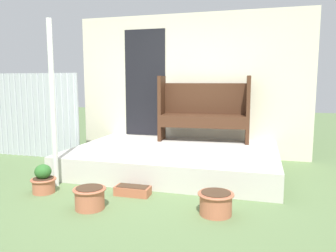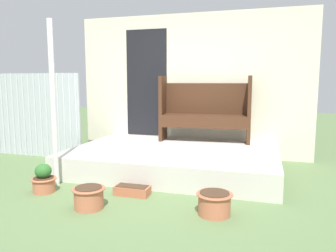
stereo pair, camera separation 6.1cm
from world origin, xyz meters
name	(u,v)px [view 1 (the left image)]	position (x,y,z in m)	size (l,w,h in m)	color
ground_plane	(146,191)	(0.00, 0.00, 0.00)	(24.00, 24.00, 0.00)	#5B7547
porch_slab	(174,159)	(0.09, 1.09, 0.17)	(3.13, 2.18, 0.34)	beige
house_wall	(188,86)	(0.05, 2.20, 1.30)	(4.33, 0.08, 2.60)	beige
fence_corrugated	(25,115)	(-2.81, 1.28, 0.76)	(2.21, 0.05, 1.52)	#ADB2B7
support_post	(53,105)	(-1.22, -0.13, 1.08)	(0.07, 0.07, 2.16)	white
bench	(204,108)	(0.41, 1.87, 0.91)	(1.58, 0.50, 1.14)	#422616
flower_pot_left	(43,180)	(-1.20, -0.41, 0.16)	(0.31, 0.31, 0.36)	#B76647
flower_pot_middle	(90,197)	(-0.39, -0.72, 0.13)	(0.36, 0.36, 0.24)	#B76647
flower_pot_right	(216,202)	(0.95, -0.51, 0.13)	(0.38, 0.38, 0.24)	#B76647
planter_box_rect	(133,191)	(-0.10, -0.20, 0.06)	(0.43, 0.19, 0.12)	#B26042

